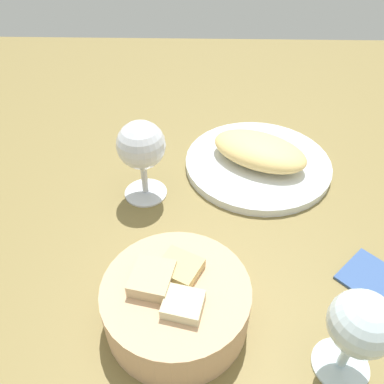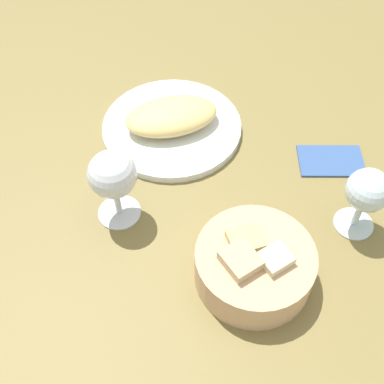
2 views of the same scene
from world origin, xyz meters
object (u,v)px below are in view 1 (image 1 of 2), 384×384
bread_basket (176,302)px  wine_glass_far (360,327)px  plate (258,164)px  wine_glass_near (141,149)px

bread_basket → wine_glass_far: bearing=163.5°
bread_basket → plate: bearing=-112.9°
plate → wine_glass_far: wine_glass_far is taller
wine_glass_near → wine_glass_far: wine_glass_near is taller
plate → wine_glass_near: (18.61, 7.41, 8.07)cm
plate → wine_glass_far: 36.05cm
wine_glass_near → wine_glass_far: 36.60cm
wine_glass_near → wine_glass_far: size_ratio=1.11×
bread_basket → wine_glass_far: 19.36cm
plate → bread_basket: bread_basket is taller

